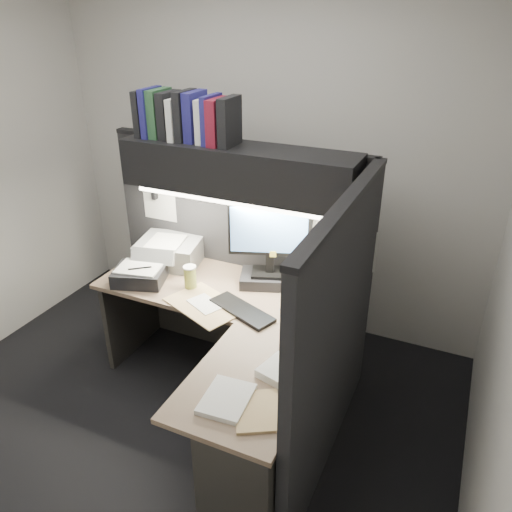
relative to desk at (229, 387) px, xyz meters
name	(u,v)px	position (x,y,z in m)	size (l,w,h in m)	color
floor	(173,421)	(-0.43, 0.00, -0.44)	(3.50, 3.50, 0.00)	black
wall_back	(266,160)	(-0.43, 1.50, 0.91)	(3.50, 0.04, 2.70)	silver
partition_back	(238,254)	(-0.40, 0.93, 0.36)	(1.90, 0.06, 1.60)	black
partition_right	(335,344)	(0.55, 0.18, 0.36)	(0.06, 1.50, 1.60)	black
desk	(229,387)	(0.00, 0.00, 0.00)	(1.70, 1.53, 0.73)	#816652
overhead_shelf	(237,170)	(-0.30, 0.75, 1.06)	(1.55, 0.34, 0.30)	black
task_light_tube	(228,202)	(-0.30, 0.61, 0.89)	(0.04, 0.04, 1.32)	white
monitor	(270,253)	(-0.07, 0.74, 0.52)	(0.52, 0.36, 0.58)	black
keyboard	(242,310)	(-0.08, 0.35, 0.30)	(0.45, 0.15, 0.02)	black
mousepad	(304,307)	(0.25, 0.56, 0.29)	(0.23, 0.21, 0.00)	navy
mouse	(307,304)	(0.27, 0.57, 0.31)	(0.07, 0.11, 0.04)	black
telephone	(314,298)	(0.29, 0.63, 0.33)	(0.20, 0.21, 0.08)	beige
coffee_cup	(190,278)	(-0.53, 0.47, 0.36)	(0.08, 0.08, 0.15)	gold
printer	(170,251)	(-0.86, 0.74, 0.37)	(0.44, 0.37, 0.18)	gray
notebook_stack	(140,275)	(-0.89, 0.41, 0.34)	(0.33, 0.28, 0.10)	black
open_folder	(205,305)	(-0.33, 0.32, 0.29)	(0.49, 0.32, 0.01)	tan
paper_stack_a	(285,373)	(0.38, -0.10, 0.31)	(0.24, 0.20, 0.05)	white
paper_stack_b	(227,399)	(0.19, -0.38, 0.30)	(0.22, 0.27, 0.03)	white
manila_stack	(258,411)	(0.35, -0.38, 0.29)	(0.21, 0.27, 0.02)	tan
binder_row	(186,117)	(-0.66, 0.76, 1.35)	(0.69, 0.25, 0.31)	black
pinned_papers	(268,254)	(0.00, 0.56, 0.61)	(1.76, 1.31, 0.51)	white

